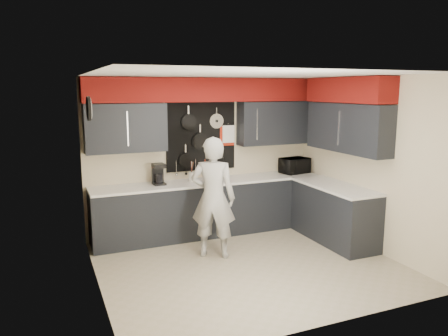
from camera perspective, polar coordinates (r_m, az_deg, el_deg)
name	(u,v)px	position (r m, az deg, el deg)	size (l,w,h in m)	color
ground	(248,264)	(6.25, 3.11, -12.47)	(4.00, 4.00, 0.00)	tan
back_wall_assembly	(207,114)	(7.25, -2.24, 7.07)	(4.00, 0.36, 2.60)	beige
right_wall_assembly	(350,120)	(7.00, 16.14, 6.01)	(0.36, 3.50, 2.60)	beige
left_wall_assembly	(95,183)	(5.33, -16.51, -1.86)	(0.05, 3.50, 2.60)	beige
base_cabinets	(245,209)	(7.26, 2.73, -5.36)	(3.95, 2.20, 0.92)	black
microwave	(295,166)	(7.94, 9.20, 0.31)	(0.50, 0.34, 0.27)	black
knife_block	(209,174)	(7.27, -1.98, -0.81)	(0.09, 0.09, 0.19)	#3D2013
utensil_crock	(192,177)	(7.18, -4.18, -1.15)	(0.12, 0.12, 0.15)	white
coffee_maker	(158,174)	(7.00, -8.56, -0.72)	(0.19, 0.23, 0.33)	black
person	(213,198)	(6.26, -1.43, -3.91)	(0.64, 0.42, 1.76)	#9D9D9B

